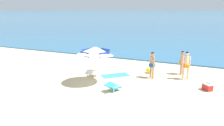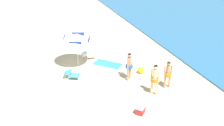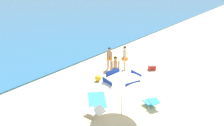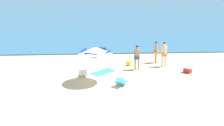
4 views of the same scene
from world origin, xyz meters
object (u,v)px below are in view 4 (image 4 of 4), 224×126
at_px(person_standing_beside, 137,56).
at_px(cooler_box, 188,70).
at_px(beach_umbrella_striped_main, 96,51).
at_px(lounge_chair_beside_umbrella, 121,81).
at_px(person_wading_in, 164,53).
at_px(beach_ball, 129,63).
at_px(beach_towel, 103,72).
at_px(lounge_chair_under_umbrella, 83,73).
at_px(person_standing_near_shore, 156,50).

height_order(person_standing_beside, cooler_box, person_standing_beside).
relative_size(beach_umbrella_striped_main, lounge_chair_beside_umbrella, 2.27).
relative_size(person_standing_beside, person_wading_in, 0.95).
relative_size(beach_umbrella_striped_main, cooler_box, 3.81).
xyz_separation_m(person_standing_beside, beach_ball, (-0.43, 0.99, -0.77)).
distance_m(lounge_chair_beside_umbrella, person_standing_beside, 3.37).
relative_size(beach_umbrella_striped_main, beach_towel, 1.27).
xyz_separation_m(lounge_chair_beside_umbrella, cooler_box, (4.55, 2.17, -0.07)).
relative_size(person_standing_beside, cooler_box, 2.79).
bearing_deg(lounge_chair_under_umbrella, lounge_chair_beside_umbrella, -37.52).
distance_m(beach_umbrella_striped_main, person_standing_near_shore, 5.87).
bearing_deg(lounge_chair_under_umbrella, beach_towel, 35.74).
xyz_separation_m(cooler_box, beach_ball, (-3.66, 1.84, -0.01)).
bearing_deg(beach_umbrella_striped_main, beach_ball, 54.26).
distance_m(lounge_chair_beside_umbrella, person_standing_near_shore, 5.48).
xyz_separation_m(person_wading_in, beach_towel, (-4.26, -1.02, -1.01)).
height_order(beach_umbrella_striped_main, person_standing_beside, beach_umbrella_striped_main).
bearing_deg(beach_ball, person_wading_in, -9.71).
bearing_deg(beach_umbrella_striped_main, person_standing_near_shore, 41.34).
distance_m(beach_umbrella_striped_main, cooler_box, 6.38).
relative_size(person_standing_near_shore, person_wading_in, 0.91).
bearing_deg(lounge_chair_beside_umbrella, beach_umbrella_striped_main, 151.56).
relative_size(lounge_chair_under_umbrella, beach_towel, 0.51).
distance_m(person_standing_beside, cooler_box, 3.43).
height_order(lounge_chair_under_umbrella, person_wading_in, person_wading_in).
relative_size(lounge_chair_beside_umbrella, person_standing_near_shore, 0.64).
bearing_deg(beach_umbrella_striped_main, person_wading_in, 30.96).
xyz_separation_m(cooler_box, beach_towel, (-5.54, 0.42, -0.20)).
bearing_deg(beach_umbrella_striped_main, beach_towel, 76.16).
bearing_deg(beach_towel, cooler_box, -4.29).
distance_m(person_wading_in, beach_towel, 4.49).
bearing_deg(person_wading_in, lounge_chair_under_umbrella, -160.90).
bearing_deg(person_standing_near_shore, beach_towel, -152.65).
xyz_separation_m(lounge_chair_beside_umbrella, person_standing_beside, (1.32, 3.02, 0.69)).
relative_size(lounge_chair_under_umbrella, person_standing_near_shore, 0.58).
bearing_deg(beach_towel, lounge_chair_under_umbrella, -144.26).
xyz_separation_m(beach_umbrella_striped_main, beach_ball, (2.32, 3.23, -1.73)).
distance_m(beach_ball, beach_towel, 2.37).
bearing_deg(lounge_chair_beside_umbrella, person_standing_beside, 66.39).
bearing_deg(cooler_box, beach_towel, 175.71).
xyz_separation_m(person_standing_near_shore, person_standing_beside, (-1.59, -1.58, 0.05)).
bearing_deg(beach_ball, beach_umbrella_striped_main, -125.74).
bearing_deg(person_standing_beside, beach_umbrella_striped_main, -140.84).
height_order(lounge_chair_under_umbrella, cooler_box, lounge_chair_under_umbrella).
relative_size(person_wading_in, beach_ball, 4.50).
xyz_separation_m(beach_umbrella_striped_main, lounge_chair_under_umbrella, (-0.78, 0.92, -1.66)).
height_order(beach_umbrella_striped_main, beach_towel, beach_umbrella_striped_main).
bearing_deg(person_standing_near_shore, beach_ball, -163.65).
bearing_deg(lounge_chair_under_umbrella, cooler_box, 3.93).
distance_m(person_wading_in, cooler_box, 2.09).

